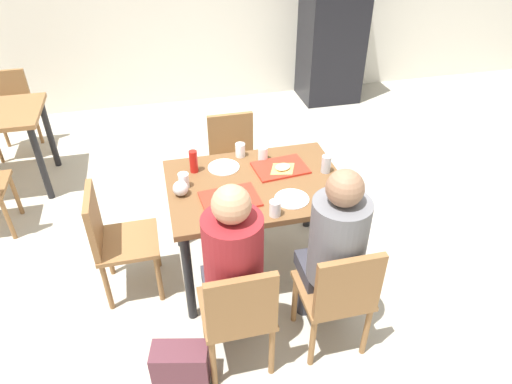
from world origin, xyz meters
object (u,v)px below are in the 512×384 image
Objects in this scene: person_in_red at (232,262)px; tray_red_near at (230,199)px; drink_fridge at (333,23)px; plastic_cup_c at (184,180)px; main_table at (256,195)px; paper_plate_center at (224,167)px; paper_plate_near_edge at (292,199)px; pizza_slice_b at (283,168)px; plastic_cup_a at (240,150)px; background_chair_far at (11,107)px; plastic_cup_b at (275,208)px; chair_left_end at (113,236)px; chair_near_right at (339,293)px; chair_far_side at (233,157)px; tray_red_far at (280,168)px; foil_bundle at (181,188)px; pizza_slice_a at (229,198)px; soda_can at (326,164)px; handbag at (181,365)px; person_in_brown_jacket at (334,245)px; condiment_bottle at (194,161)px; chair_near_left at (239,312)px; plastic_cup_d at (263,153)px.

tray_red_near is at bearing 80.46° from person_in_red.
plastic_cup_c is at bearing -127.14° from drink_fridge.
person_in_red reaches higher than main_table.
paper_plate_center and paper_plate_near_edge have the same top height.
pizza_slice_b is (0.42, 0.25, 0.02)m from tray_red_near.
plastic_cup_a is 2.80m from background_chair_far.
paper_plate_center is at bearing 108.87° from plastic_cup_b.
chair_left_end is 1.06m from plastic_cup_a.
chair_near_right is 1.26m from plastic_cup_a.
chair_far_side is 1.10m from paper_plate_near_edge.
paper_plate_near_edge is 0.26× the size of background_chair_far.
background_chair_far is at bearing 135.35° from plastic_cup_a.
drink_fridge reaches higher than main_table.
tray_red_near is at bearing 126.92° from chair_near_right.
chair_far_side reaches higher than pizza_slice_b.
plastic_cup_b is 0.05× the size of drink_fridge.
drink_fridge is (1.44, 2.72, 0.18)m from tray_red_far.
chair_near_right is 3.79× the size of paper_plate_near_edge.
person_in_red is 0.92m from paper_plate_center.
background_chair_far is (-1.51, 2.34, -0.32)m from foil_bundle.
soda_can reaches higher than pizza_slice_a.
chair_near_right is 3.89m from background_chair_far.
chair_near_right is 1.21m from plastic_cup_c.
plastic_cup_c is (-0.47, 0.06, 0.15)m from main_table.
handbag is (0.33, -0.83, -0.34)m from chair_left_end.
chair_near_right is at bearing -110.20° from drink_fridge.
chair_left_end is 8.34× the size of foil_bundle.
tray_red_far is (-0.09, 0.80, 0.03)m from person_in_brown_jacket.
chair_far_side is 8.34× the size of plastic_cup_c.
background_chair_far is (-2.01, 2.32, -0.18)m from main_table.
main_table is at bearing -177.54° from soda_can.
paper_plate_center is at bearing 126.71° from main_table.
paper_plate_center is at bearing 0.00° from condiment_bottle.
person_in_brown_jacket is 3.89× the size of handbag.
condiment_bottle is at bearing 76.17° from handbag.
chair_left_end is at bearing -158.83° from plastic_cup_a.
person_in_red is at bearing 90.00° from chair_near_left.
plastic_cup_c is at bearing 135.93° from person_in_brown_jacket.
main_table is 5.66× the size of pizza_slice_b.
plastic_cup_a is 0.17m from plastic_cup_d.
plastic_cup_b is 3.39m from background_chair_far.
tray_red_far is 1.64× the size of paper_plate_near_edge.
person_in_brown_jacket is at bearing -72.74° from plastic_cup_a.
plastic_cup_a is at bearing 94.60° from main_table.
tray_red_near is 0.32m from foil_bundle.
person_in_brown_jacket reaches higher than paper_plate_near_edge.
plastic_cup_d reaches higher than background_chair_far.
person_in_brown_jacket is 1.03m from foil_bundle.
pizza_slice_b is (0.39, -0.13, 0.02)m from paper_plate_center.
condiment_bottle is at bearing 148.24° from main_table.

